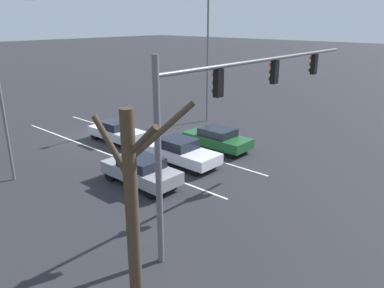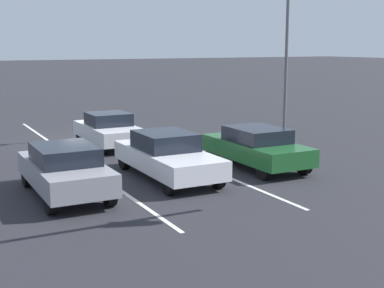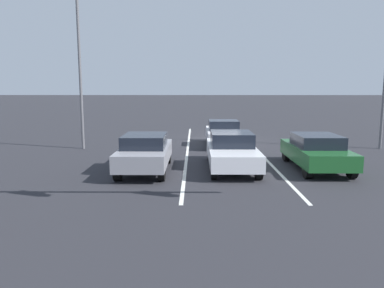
{
  "view_description": "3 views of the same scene",
  "coord_description": "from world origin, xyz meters",
  "px_view_note": "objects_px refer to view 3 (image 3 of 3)",
  "views": [
    {
      "loc": [
        13.83,
        20.85,
        7.54
      ],
      "look_at": [
        0.06,
        8.56,
        1.36
      ],
      "focal_mm": 35.0,
      "sensor_mm": 36.0,
      "label": 1
    },
    {
      "loc": [
        6.62,
        21.92,
        4.0
      ],
      "look_at": [
        -0.3,
        8.73,
        1.22
      ],
      "focal_mm": 50.0,
      "sensor_mm": 36.0,
      "label": 2
    },
    {
      "loc": [
        1.34,
        21.66,
        3.11
      ],
      "look_at": [
        1.45,
        9.18,
        1.19
      ],
      "focal_mm": 35.0,
      "sensor_mm": 36.0,
      "label": 3
    }
  ],
  "objects_px": {
    "car_silver_midlane_second": "(223,133)",
    "car_white_midlane_front": "(232,150)",
    "car_darkgreen_leftlane_front": "(316,151)",
    "street_lamp_left_shoulder": "(383,43)",
    "traffic_signal_gantry": "(146,2)",
    "car_gray_rightlane_front": "(145,152)",
    "street_lamp_right_shoulder": "(84,47)"
  },
  "relations": [
    {
      "from": "car_silver_midlane_second",
      "to": "car_white_midlane_front",
      "type": "bearing_deg",
      "value": 88.89
    },
    {
      "from": "car_darkgreen_leftlane_front",
      "to": "street_lamp_left_shoulder",
      "type": "relative_size",
      "value": 0.46
    },
    {
      "from": "traffic_signal_gantry",
      "to": "street_lamp_left_shoulder",
      "type": "relative_size",
      "value": 1.41
    },
    {
      "from": "car_gray_rightlane_front",
      "to": "street_lamp_right_shoulder",
      "type": "bearing_deg",
      "value": -55.01
    },
    {
      "from": "car_gray_rightlane_front",
      "to": "street_lamp_right_shoulder",
      "type": "xyz_separation_m",
      "value": [
        3.59,
        -5.13,
        4.29
      ]
    },
    {
      "from": "car_silver_midlane_second",
      "to": "street_lamp_left_shoulder",
      "type": "distance_m",
      "value": 8.94
    },
    {
      "from": "car_gray_rightlane_front",
      "to": "street_lamp_left_shoulder",
      "type": "bearing_deg",
      "value": -154.62
    },
    {
      "from": "car_white_midlane_front",
      "to": "street_lamp_left_shoulder",
      "type": "height_order",
      "value": "street_lamp_left_shoulder"
    },
    {
      "from": "car_darkgreen_leftlane_front",
      "to": "car_white_midlane_front",
      "type": "bearing_deg",
      "value": -1.34
    },
    {
      "from": "car_darkgreen_leftlane_front",
      "to": "car_gray_rightlane_front",
      "type": "bearing_deg",
      "value": 4.05
    },
    {
      "from": "car_gray_rightlane_front",
      "to": "traffic_signal_gantry",
      "type": "distance_m",
      "value": 6.6
    },
    {
      "from": "car_silver_midlane_second",
      "to": "traffic_signal_gantry",
      "type": "bearing_deg",
      "value": 77.01
    },
    {
      "from": "car_gray_rightlane_front",
      "to": "traffic_signal_gantry",
      "type": "height_order",
      "value": "traffic_signal_gantry"
    },
    {
      "from": "traffic_signal_gantry",
      "to": "car_gray_rightlane_front",
      "type": "bearing_deg",
      "value": -81.37
    },
    {
      "from": "car_white_midlane_front",
      "to": "traffic_signal_gantry",
      "type": "relative_size",
      "value": 0.35
    },
    {
      "from": "street_lamp_left_shoulder",
      "to": "car_darkgreen_leftlane_front",
      "type": "bearing_deg",
      "value": 46.33
    },
    {
      "from": "car_darkgreen_leftlane_front",
      "to": "car_silver_midlane_second",
      "type": "height_order",
      "value": "car_silver_midlane_second"
    },
    {
      "from": "street_lamp_right_shoulder",
      "to": "street_lamp_left_shoulder",
      "type": "bearing_deg",
      "value": -179.65
    },
    {
      "from": "car_darkgreen_leftlane_front",
      "to": "car_silver_midlane_second",
      "type": "bearing_deg",
      "value": -61.74
    },
    {
      "from": "car_white_midlane_front",
      "to": "traffic_signal_gantry",
      "type": "bearing_deg",
      "value": 65.95
    },
    {
      "from": "street_lamp_left_shoulder",
      "to": "traffic_signal_gantry",
      "type": "bearing_deg",
      "value": 45.05
    },
    {
      "from": "car_gray_rightlane_front",
      "to": "car_silver_midlane_second",
      "type": "distance_m",
      "value": 7.06
    },
    {
      "from": "car_silver_midlane_second",
      "to": "street_lamp_right_shoulder",
      "type": "xyz_separation_m",
      "value": [
        6.94,
        1.08,
        4.35
      ]
    },
    {
      "from": "street_lamp_right_shoulder",
      "to": "car_darkgreen_leftlane_front",
      "type": "bearing_deg",
      "value": 155.05
    },
    {
      "from": "car_white_midlane_front",
      "to": "car_silver_midlane_second",
      "type": "bearing_deg",
      "value": -91.11
    },
    {
      "from": "car_gray_rightlane_front",
      "to": "traffic_signal_gantry",
      "type": "xyz_separation_m",
      "value": [
        -0.76,
        5.03,
        4.2
      ]
    },
    {
      "from": "car_darkgreen_leftlane_front",
      "to": "traffic_signal_gantry",
      "type": "relative_size",
      "value": 0.32
    },
    {
      "from": "car_darkgreen_leftlane_front",
      "to": "traffic_signal_gantry",
      "type": "distance_m",
      "value": 8.96
    },
    {
      "from": "car_darkgreen_leftlane_front",
      "to": "car_silver_midlane_second",
      "type": "xyz_separation_m",
      "value": [
        3.09,
        -5.75,
        -0.02
      ]
    },
    {
      "from": "car_silver_midlane_second",
      "to": "street_lamp_left_shoulder",
      "type": "height_order",
      "value": "street_lamp_left_shoulder"
    },
    {
      "from": "car_silver_midlane_second",
      "to": "street_lamp_right_shoulder",
      "type": "distance_m",
      "value": 8.26
    },
    {
      "from": "car_darkgreen_leftlane_front",
      "to": "car_silver_midlane_second",
      "type": "distance_m",
      "value": 6.53
    }
  ]
}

